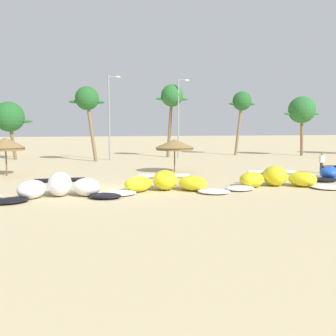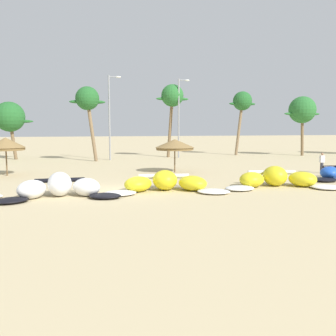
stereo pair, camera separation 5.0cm
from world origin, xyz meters
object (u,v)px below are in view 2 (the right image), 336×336
beach_umbrella_middle (6,144)px  lamppost_east_center (179,115)px  palm_right_of_gap (302,110)px  beach_umbrella_near_palms (175,145)px  palm_left (10,117)px  palm_left_of_gap (88,100)px  person_near_kites (322,163)px  kite_left (60,188)px  lamppost_west_center (110,114)px  kite_left_of_center (166,183)px  kite_center (277,179)px  palm_center_left (172,97)px  palm_center_right (242,103)px

beach_umbrella_middle → lamppost_east_center: size_ratio=0.31×
palm_right_of_gap → beach_umbrella_near_palms: bearing=-147.5°
palm_left → palm_left_of_gap: 9.73m
beach_umbrella_middle → beach_umbrella_near_palms: (12.82, -1.11, -0.15)m
beach_umbrella_middle → palm_left_of_gap: size_ratio=0.36×
beach_umbrella_middle → person_near_kites: beach_umbrella_middle is taller
kite_left → person_near_kites: (19.76, 5.36, 0.33)m
palm_left → kite_left: bearing=-75.1°
lamppost_west_center → kite_left_of_center: bearing=-86.3°
kite_center → beach_umbrella_near_palms: 9.56m
palm_left → palm_center_left: 18.80m
beach_umbrella_middle → palm_right_of_gap: 35.40m
kite_center → lamppost_west_center: 22.88m
palm_center_left → palm_center_right: size_ratio=1.06×
kite_center → palm_center_right: palm_center_right is taller
palm_right_of_gap → palm_left_of_gap: bearing=-176.6°
kite_left_of_center → palm_left: bearing=117.2°
lamppost_east_center → beach_umbrella_near_palms: bearing=-107.2°
kite_left → palm_left: 25.63m
kite_left → palm_left: (-6.50, 24.42, 4.28)m
person_near_kites → lamppost_west_center: bearing=134.3°
kite_left_of_center → palm_center_right: bearing=56.2°
palm_center_left → palm_left_of_gap: bearing=-162.0°
kite_left_of_center → person_near_kites: 14.81m
palm_center_right → palm_left_of_gap: bearing=-167.3°
kite_center → palm_center_right: (9.09, 24.25, 6.39)m
kite_center → palm_left_of_gap: (-10.77, 19.75, 6.02)m
kite_center → person_near_kites: bearing=36.1°
palm_left_of_gap → lamppost_east_center: size_ratio=0.85×
person_near_kites → palm_left_of_gap: size_ratio=0.20×
kite_left → palm_right_of_gap: size_ratio=0.85×
kite_left → beach_umbrella_middle: 10.82m
beach_umbrella_near_palms → person_near_kites: size_ratio=1.95×
kite_left_of_center → kite_center: bearing=-1.8°
kite_left → palm_center_left: 27.12m
beach_umbrella_middle → palm_center_left: (16.41, 13.57, 4.88)m
palm_center_left → kite_left: bearing=-117.4°
kite_left → lamppost_west_center: 22.01m
palm_center_right → lamppost_east_center: lamppost_east_center is taller
kite_left_of_center → lamppost_east_center: lamppost_east_center is taller
person_near_kites → palm_right_of_gap: bearing=60.8°
lamppost_east_center → palm_center_left: bearing=117.5°
lamppost_east_center → palm_left_of_gap: bearing=-168.6°
palm_center_right → lamppost_east_center: 9.62m
beach_umbrella_near_palms → palm_right_of_gap: 24.40m
person_near_kites → beach_umbrella_near_palms: bearing=163.8°
kite_left → lamppost_east_center: (12.69, 22.16, 4.66)m
palm_center_right → kite_left_of_center: bearing=-123.8°
palm_left_of_gap → lamppost_west_center: size_ratio=0.85×
person_near_kites → palm_center_left: bearing=113.1°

